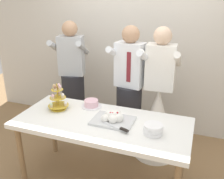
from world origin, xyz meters
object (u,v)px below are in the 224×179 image
object	(u,v)px
cupcake_stand	(58,99)
person_groom	(129,99)
round_cake	(91,104)
person_bride	(157,114)
main_cake_tray	(113,118)
person_guest	(73,86)
dessert_table	(102,127)
plate_stack	(153,129)

from	to	relation	value
cupcake_stand	person_groom	bearing A→B (deg)	43.69
round_cake	person_bride	bearing A→B (deg)	33.47
main_cake_tray	round_cake	distance (m)	0.44
round_cake	person_groom	world-z (taller)	person_groom
cupcake_stand	person_guest	world-z (taller)	person_guest
dessert_table	main_cake_tray	xyz separation A→B (m)	(0.12, 0.02, 0.12)
person_bride	person_guest	distance (m)	1.27
person_guest	plate_stack	bearing A→B (deg)	-34.94
main_cake_tray	person_groom	bearing A→B (deg)	92.87
main_cake_tray	person_guest	bearing A→B (deg)	137.27
person_guest	cupcake_stand	bearing A→B (deg)	-72.72
cupcake_stand	plate_stack	xyz separation A→B (m)	(1.11, -0.16, -0.07)
cupcake_stand	person_groom	distance (m)	0.91
dessert_table	person_guest	distance (m)	1.20
round_cake	cupcake_stand	bearing A→B (deg)	-150.09
dessert_table	person_groom	size ratio (longest dim) A/B	1.08
person_bride	dessert_table	bearing A→B (deg)	-121.17
main_cake_tray	person_guest	size ratio (longest dim) A/B	0.26
person_bride	person_guest	xyz separation A→B (m)	(-1.26, 0.14, 0.16)
main_cake_tray	plate_stack	distance (m)	0.44
main_cake_tray	person_bride	xyz separation A→B (m)	(0.33, 0.71, -0.23)
plate_stack	cupcake_stand	bearing A→B (deg)	171.67
cupcake_stand	person_groom	xyz separation A→B (m)	(0.65, 0.62, -0.15)
cupcake_stand	person_guest	distance (m)	0.83
plate_stack	round_cake	size ratio (longest dim) A/B	0.76
plate_stack	round_cake	bearing A→B (deg)	156.21
person_groom	person_bride	xyz separation A→B (m)	(0.36, 0.02, -0.16)
plate_stack	person_bride	world-z (taller)	person_bride
person_groom	main_cake_tray	bearing A→B (deg)	-87.13
person_bride	person_guest	size ratio (longest dim) A/B	1.00
dessert_table	round_cake	world-z (taller)	round_cake
dessert_table	person_groom	xyz separation A→B (m)	(0.08, 0.71, 0.05)
dessert_table	plate_stack	size ratio (longest dim) A/B	9.82
dessert_table	person_groom	distance (m)	0.72
main_cake_tray	person_groom	distance (m)	0.69
dessert_table	person_bride	xyz separation A→B (m)	(0.45, 0.74, -0.12)
dessert_table	plate_stack	xyz separation A→B (m)	(0.54, -0.07, 0.12)
person_groom	person_guest	size ratio (longest dim) A/B	1.00
person_guest	round_cake	bearing A→B (deg)	-46.62
dessert_table	person_bride	size ratio (longest dim) A/B	1.08
dessert_table	person_guest	xyz separation A→B (m)	(-0.81, 0.88, 0.05)
person_groom	dessert_table	bearing A→B (deg)	-96.49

